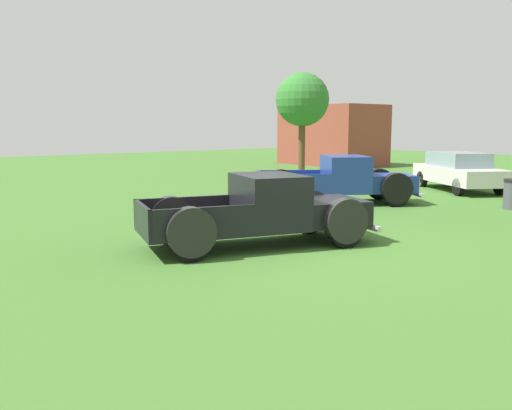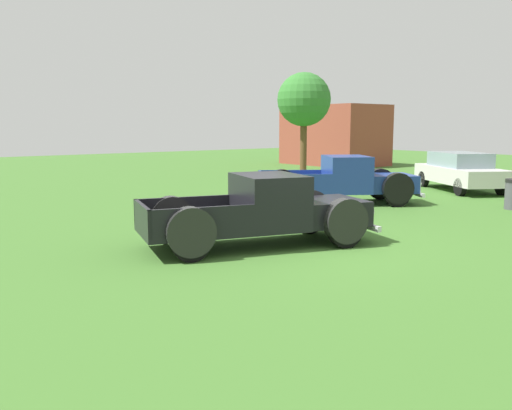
# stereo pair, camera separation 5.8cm
# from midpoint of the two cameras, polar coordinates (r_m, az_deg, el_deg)

# --- Properties ---
(ground_plane) EXTENTS (80.00, 80.00, 0.00)m
(ground_plane) POSITION_cam_midpoint_polar(r_m,az_deg,el_deg) (11.81, 4.69, -4.42)
(ground_plane) COLOR #3D6B28
(pickup_truck_foreground) EXTENTS (3.23, 5.38, 1.55)m
(pickup_truck_foreground) POSITION_cam_midpoint_polar(r_m,az_deg,el_deg) (11.89, 1.51, -0.67)
(pickup_truck_foreground) COLOR black
(pickup_truck_foreground) RESTS_ON ground_plane
(pickup_truck_behind_left) EXTENTS (4.37, 5.40, 1.60)m
(pickup_truck_behind_left) POSITION_cam_midpoint_polar(r_m,az_deg,el_deg) (18.43, 9.44, 2.51)
(pickup_truck_behind_left) COLOR navy
(pickup_truck_behind_left) RESTS_ON ground_plane
(sedan_distant_a) EXTENTS (4.90, 3.95, 1.53)m
(sedan_distant_a) POSITION_cam_midpoint_polar(r_m,az_deg,el_deg) (23.35, 20.43, 3.41)
(sedan_distant_a) COLOR silver
(sedan_distant_a) RESTS_ON ground_plane
(oak_tree_west) EXTENTS (2.88, 2.88, 5.42)m
(oak_tree_west) POSITION_cam_midpoint_polar(r_m,az_deg,el_deg) (29.76, 4.82, 10.90)
(oak_tree_west) COLOR brown
(oak_tree_west) RESTS_ON ground_plane
(brick_pavilion) EXTENTS (6.49, 4.08, 3.91)m
(brick_pavilion) POSITION_cam_midpoint_polar(r_m,az_deg,el_deg) (36.80, 7.97, 7.27)
(brick_pavilion) COLOR brown
(brick_pavilion) RESTS_ON ground_plane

